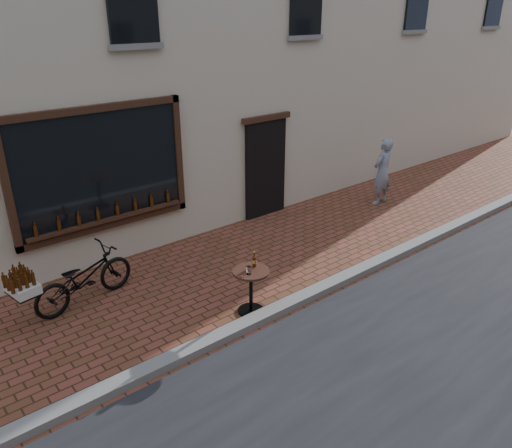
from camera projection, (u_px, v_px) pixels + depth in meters
ground at (313, 305)px, 8.15m from camera, size 90.00×90.00×0.00m
kerb at (304, 297)px, 8.26m from camera, size 90.00×0.25×0.12m
cargo_bicycle at (82, 278)px, 8.02m from camera, size 2.10×0.91×0.98m
bistro_table at (251, 282)px, 7.77m from camera, size 0.58×0.58×1.00m
pedestrian at (382, 172)px, 12.03m from camera, size 0.63×0.45×1.62m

